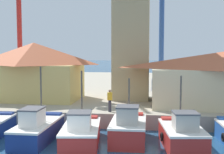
# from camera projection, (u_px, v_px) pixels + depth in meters

# --- Properties ---
(quay_wharf) EXTENTS (120.00, 40.00, 1.08)m
(quay_wharf) POSITION_uv_depth(u_px,v_px,m) (122.00, 87.00, 41.72)
(quay_wharf) COLOR #A89E89
(quay_wharf) RESTS_ON ground
(fishing_boat_left_inner) EXTENTS (1.99, 5.07, 4.52)m
(fishing_boat_left_inner) POSITION_uv_depth(u_px,v_px,m) (38.00, 129.00, 18.93)
(fishing_boat_left_inner) COLOR navy
(fishing_boat_left_inner) RESTS_ON ground
(fishing_boat_mid_left) EXTENTS (2.72, 4.90, 4.30)m
(fishing_boat_mid_left) POSITION_uv_depth(u_px,v_px,m) (81.00, 132.00, 18.41)
(fishing_boat_mid_left) COLOR #AD2823
(fishing_boat_mid_left) RESTS_ON ground
(fishing_boat_center) EXTENTS (2.23, 4.17, 3.82)m
(fishing_boat_center) POSITION_uv_depth(u_px,v_px,m) (128.00, 129.00, 18.77)
(fishing_boat_center) COLOR #AD2823
(fishing_boat_center) RESTS_ON ground
(fishing_boat_mid_right) EXTENTS (2.65, 4.46, 4.06)m
(fishing_boat_mid_right) POSITION_uv_depth(u_px,v_px,m) (182.00, 134.00, 17.68)
(fishing_boat_mid_right) COLOR #AD2823
(fishing_boat_mid_right) RESTS_ON ground
(clock_tower) EXTENTS (3.71, 3.71, 15.85)m
(clock_tower) POSITION_uv_depth(u_px,v_px,m) (131.00, 16.00, 27.94)
(clock_tower) COLOR tan
(clock_tower) RESTS_ON quay_wharf
(warehouse_left) EXTENTS (8.46, 5.66, 5.12)m
(warehouse_left) POSITION_uv_depth(u_px,v_px,m) (34.00, 70.00, 28.08)
(warehouse_left) COLOR tan
(warehouse_left) RESTS_ON quay_wharf
(port_crane_near) EXTENTS (5.02, 8.06, 18.71)m
(port_crane_near) POSITION_uv_depth(u_px,v_px,m) (161.00, 24.00, 34.37)
(port_crane_near) COLOR navy
(port_crane_near) RESTS_ON quay_wharf
(port_crane_far) EXTENTS (2.00, 9.75, 21.85)m
(port_crane_far) POSITION_uv_depth(u_px,v_px,m) (20.00, 17.00, 35.56)
(port_crane_far) COLOR maroon
(port_crane_far) RESTS_ON quay_wharf
(dock_worker_near_tower) EXTENTS (0.34, 0.22, 1.62)m
(dock_worker_near_tower) POSITION_uv_depth(u_px,v_px,m) (110.00, 100.00, 22.48)
(dock_worker_near_tower) COLOR #33333D
(dock_worker_near_tower) RESTS_ON quay_wharf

